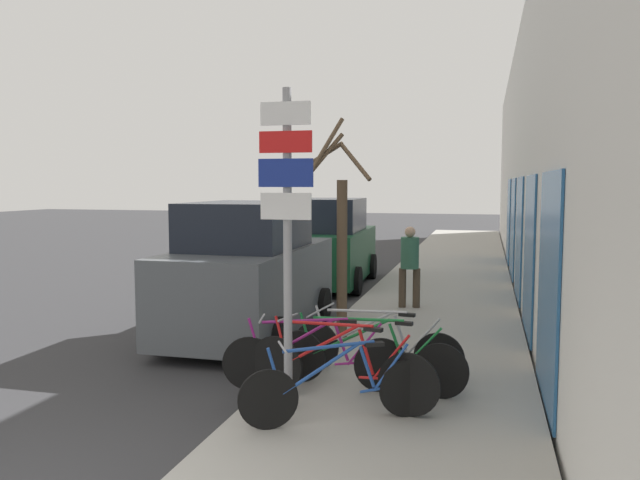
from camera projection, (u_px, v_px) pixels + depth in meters
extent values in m
plane|color=#333335|center=(335.00, 290.00, 15.27)|extent=(80.00, 80.00, 0.00)
cube|color=#9E9B93|center=(449.00, 274.00, 17.29)|extent=(3.20, 32.00, 0.15)
cube|color=silver|center=(519.00, 159.00, 16.55)|extent=(0.20, 32.00, 6.50)
cube|color=#26598C|center=(548.00, 287.00, 6.92)|extent=(0.03, 2.16, 2.58)
cube|color=#26598C|center=(529.00, 255.00, 10.04)|extent=(0.03, 2.16, 2.58)
cube|color=#26598C|center=(519.00, 238.00, 13.16)|extent=(0.03, 2.16, 2.58)
cube|color=#26598C|center=(513.00, 228.00, 16.27)|extent=(0.03, 2.16, 2.58)
cube|color=#26598C|center=(508.00, 221.00, 19.39)|extent=(0.03, 2.16, 2.58)
cylinder|color=#939399|center=(288.00, 252.00, 6.60)|extent=(0.09, 0.09, 3.43)
cube|color=white|center=(285.00, 113.00, 6.41)|extent=(0.54, 0.02, 0.24)
cube|color=red|center=(285.00, 142.00, 6.44)|extent=(0.57, 0.02, 0.22)
cube|color=navy|center=(286.00, 173.00, 6.47)|extent=(0.59, 0.02, 0.29)
cube|color=white|center=(286.00, 206.00, 6.50)|extent=(0.55, 0.02, 0.28)
cylinder|color=black|center=(268.00, 399.00, 6.17)|extent=(0.55, 0.32, 0.61)
cylinder|color=black|center=(407.00, 388.00, 6.51)|extent=(0.55, 0.32, 0.61)
cylinder|color=#1E4799|center=(322.00, 368.00, 6.27)|extent=(0.74, 0.42, 0.50)
cylinder|color=#1E4799|center=(329.00, 347.00, 6.27)|extent=(0.86, 0.48, 0.08)
cylinder|color=#1E4799|center=(367.00, 367.00, 6.38)|extent=(0.18, 0.12, 0.44)
cylinder|color=#1E4799|center=(384.00, 388.00, 6.45)|extent=(0.47, 0.27, 0.07)
cylinder|color=#1E4799|center=(391.00, 367.00, 6.44)|extent=(0.36, 0.21, 0.49)
cylinder|color=#1E4799|center=(275.00, 373.00, 6.16)|extent=(0.17, 0.11, 0.53)
cube|color=black|center=(374.00, 344.00, 6.38)|extent=(0.21, 0.17, 0.04)
cylinder|color=#99999E|center=(282.00, 347.00, 6.16)|extent=(0.23, 0.40, 0.02)
cylinder|color=black|center=(276.00, 365.00, 7.22)|extent=(0.67, 0.17, 0.68)
cylinder|color=black|center=(409.00, 385.00, 6.51)|extent=(0.67, 0.17, 0.68)
cylinder|color=red|center=(323.00, 344.00, 6.93)|extent=(0.89, 0.21, 0.56)
cylinder|color=red|center=(329.00, 324.00, 6.87)|extent=(1.03, 0.24, 0.09)
cylinder|color=red|center=(366.00, 352.00, 6.70)|extent=(0.20, 0.07, 0.49)
cylinder|color=red|center=(383.00, 379.00, 6.64)|extent=(0.56, 0.14, 0.08)
cylinder|color=red|center=(391.00, 358.00, 6.58)|extent=(0.42, 0.11, 0.54)
cylinder|color=red|center=(282.00, 341.00, 7.16)|extent=(0.19, 0.07, 0.59)
cube|color=black|center=(373.00, 329.00, 6.64)|extent=(0.21, 0.12, 0.04)
cylinder|color=#99999E|center=(288.00, 317.00, 7.10)|extent=(0.11, 0.44, 0.02)
cylinder|color=black|center=(249.00, 363.00, 7.35)|extent=(0.63, 0.17, 0.64)
cylinder|color=black|center=(381.00, 365.00, 7.29)|extent=(0.63, 0.17, 0.64)
cylinder|color=#8C1E72|center=(298.00, 339.00, 7.30)|extent=(0.86, 0.23, 0.53)
cylinder|color=#8C1E72|center=(305.00, 321.00, 7.28)|extent=(0.99, 0.26, 0.08)
cylinder|color=#8C1E72|center=(341.00, 342.00, 7.29)|extent=(0.19, 0.08, 0.46)
cylinder|color=#8C1E72|center=(358.00, 363.00, 7.30)|extent=(0.54, 0.15, 0.08)
cylinder|color=#8C1E72|center=(365.00, 344.00, 7.28)|extent=(0.41, 0.12, 0.51)
cylinder|color=#8C1E72|center=(256.00, 341.00, 7.33)|extent=(0.19, 0.07, 0.55)
cube|color=black|center=(348.00, 321.00, 7.26)|extent=(0.21, 0.12, 0.04)
cylinder|color=#99999E|center=(262.00, 318.00, 7.30)|extent=(0.12, 0.43, 0.02)
cylinder|color=black|center=(301.00, 356.00, 7.67)|extent=(0.64, 0.10, 0.64)
cylinder|color=black|center=(441.00, 371.00, 7.06)|extent=(0.64, 0.10, 0.64)
cylinder|color=#197233|center=(351.00, 337.00, 7.42)|extent=(0.96, 0.14, 0.53)
cylinder|color=#197233|center=(358.00, 319.00, 7.37)|extent=(1.12, 0.15, 0.08)
cylinder|color=#197233|center=(397.00, 343.00, 7.22)|extent=(0.21, 0.06, 0.46)
cylinder|color=#197233|center=(415.00, 366.00, 7.17)|extent=(0.60, 0.09, 0.08)
cylinder|color=#197233|center=(422.00, 348.00, 7.12)|extent=(0.45, 0.08, 0.51)
cylinder|color=#197233|center=(307.00, 335.00, 7.62)|extent=(0.21, 0.05, 0.55)
cube|color=black|center=(404.00, 323.00, 7.17)|extent=(0.21, 0.10, 0.04)
cylinder|color=#99999E|center=(314.00, 314.00, 7.56)|extent=(0.07, 0.44, 0.02)
cylinder|color=black|center=(316.00, 345.00, 8.20)|extent=(0.63, 0.11, 0.63)
cylinder|color=black|center=(439.00, 358.00, 7.59)|extent=(0.63, 0.11, 0.63)
cylinder|color=#B7B7BC|center=(360.00, 328.00, 7.94)|extent=(0.91, 0.15, 0.52)
cylinder|color=#B7B7BC|center=(366.00, 311.00, 7.89)|extent=(1.05, 0.17, 0.08)
cylinder|color=#B7B7BC|center=(400.00, 333.00, 7.75)|extent=(0.20, 0.06, 0.45)
cylinder|color=#B7B7BC|center=(416.00, 354.00, 7.70)|extent=(0.57, 0.10, 0.08)
cylinder|color=#B7B7BC|center=(423.00, 337.00, 7.65)|extent=(0.43, 0.08, 0.51)
cylinder|color=#B7B7BC|center=(322.00, 326.00, 8.14)|extent=(0.20, 0.06, 0.54)
cube|color=black|center=(407.00, 315.00, 7.70)|extent=(0.21, 0.10, 0.04)
cylinder|color=#99999E|center=(328.00, 306.00, 8.09)|extent=(0.08, 0.44, 0.02)
cube|color=#51565B|center=(250.00, 286.00, 10.58)|extent=(1.88, 4.24, 1.34)
cube|color=black|center=(246.00, 225.00, 10.32)|extent=(1.68, 2.21, 0.76)
cylinder|color=black|center=(230.00, 300.00, 12.12)|extent=(0.23, 0.65, 0.64)
cylinder|color=black|center=(322.00, 305.00, 11.66)|extent=(0.23, 0.65, 0.64)
cylinder|color=black|center=(164.00, 331.00, 9.60)|extent=(0.23, 0.65, 0.64)
cylinder|color=black|center=(278.00, 338.00, 9.14)|extent=(0.23, 0.65, 0.64)
cube|color=#144728|center=(329.00, 254.00, 15.90)|extent=(1.99, 4.31, 1.21)
cube|color=black|center=(328.00, 215.00, 15.65)|extent=(1.72, 2.27, 0.82)
cylinder|color=black|center=(307.00, 264.00, 17.41)|extent=(0.25, 0.68, 0.67)
cylinder|color=black|center=(371.00, 266.00, 17.02)|extent=(0.25, 0.68, 0.67)
cylinder|color=black|center=(281.00, 278.00, 14.86)|extent=(0.25, 0.68, 0.67)
cylinder|color=black|center=(356.00, 281.00, 14.47)|extent=(0.25, 0.68, 0.67)
cylinder|color=#4C3D2D|center=(402.00, 288.00, 12.30)|extent=(0.15, 0.15, 0.78)
cylinder|color=#4C3D2D|center=(416.00, 288.00, 12.27)|extent=(0.15, 0.15, 0.78)
cylinder|color=#33664C|center=(410.00, 253.00, 12.22)|extent=(0.36, 0.36, 0.61)
sphere|color=tan|center=(410.00, 232.00, 12.19)|extent=(0.21, 0.21, 0.21)
cylinder|color=brown|center=(342.00, 259.00, 9.85)|extent=(0.17, 0.17, 2.49)
cylinder|color=brown|center=(312.00, 162.00, 10.03)|extent=(1.13, 0.45, 0.63)
cylinder|color=brown|center=(323.00, 157.00, 9.58)|extent=(0.59, 0.46, 0.75)
cylinder|color=brown|center=(324.00, 149.00, 9.56)|extent=(0.56, 0.48, 0.98)
cylinder|color=brown|center=(356.00, 162.00, 9.48)|extent=(0.58, 0.43, 0.58)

